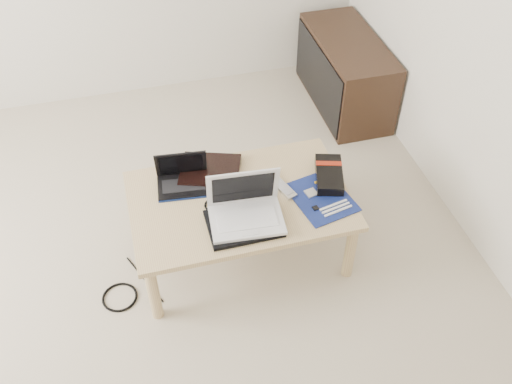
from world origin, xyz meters
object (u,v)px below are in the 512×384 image
object	(u,v)px
media_cabinet	(344,73)
netbook	(183,179)
gpu_box	(329,175)
coffee_table	(240,205)
white_laptop	(245,209)

from	to	relation	value
media_cabinet	netbook	size ratio (longest dim) A/B	3.23
media_cabinet	gpu_box	size ratio (longest dim) A/B	3.04
coffee_table	netbook	size ratio (longest dim) A/B	3.95
media_cabinet	white_laptop	distance (m)	1.68
coffee_table	gpu_box	bearing A→B (deg)	2.24
coffee_table	netbook	bearing A→B (deg)	145.75
netbook	media_cabinet	bearing A→B (deg)	37.39
coffee_table	netbook	distance (m)	0.32
netbook	coffee_table	bearing A→B (deg)	-34.25
coffee_table	white_laptop	bearing A→B (deg)	-92.43
white_laptop	gpu_box	xyz separation A→B (m)	(0.49, 0.16, -0.04)
netbook	white_laptop	bearing A→B (deg)	-51.87
media_cabinet	coffee_table	bearing A→B (deg)	-131.66
media_cabinet	netbook	world-z (taller)	netbook
coffee_table	media_cabinet	bearing A→B (deg)	48.34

